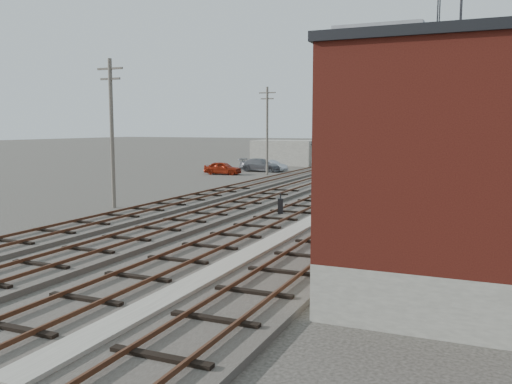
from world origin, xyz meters
The scene contains 23 objects.
ground centered at (0.00, 60.00, 0.00)m, with size 320.00×320.00×0.00m, color #282621.
track_right centered at (2.50, 39.00, 0.11)m, with size 3.20×90.00×0.39m.
track_mid_right centered at (-1.50, 39.00, 0.11)m, with size 3.20×90.00×0.39m.
track_mid_left centered at (-5.50, 39.00, 0.11)m, with size 3.20×90.00×0.39m.
track_left centered at (-9.50, 39.00, 0.11)m, with size 3.20×90.00×0.39m.
platform_curb centered at (0.50, 14.00, 0.13)m, with size 0.90×28.00×0.26m, color gray.
brick_building centered at (7.50, 12.00, 3.63)m, with size 6.54×12.20×7.22m.
lattice_tower centered at (5.50, 35.00, 7.50)m, with size 1.60×1.60×15.00m.
utility_pole_left_a centered at (-12.50, 20.00, 4.80)m, with size 1.80×0.24×9.00m.
utility_pole_left_b centered at (-12.50, 45.00, 4.80)m, with size 1.80×0.24×9.00m.
utility_pole_left_c centered at (-12.50, 70.00, 4.80)m, with size 1.80×0.24×9.00m.
utility_pole_right_a centered at (6.50, 28.00, 4.80)m, with size 1.80×0.24×9.00m.
utility_pole_right_b centered at (6.50, 58.00, 4.80)m, with size 1.80×0.24×9.00m.
apartment_left centered at (-18.00, 135.00, 15.00)m, with size 22.00×14.00×30.00m, color gray.
apartment_right centered at (8.00, 150.00, 13.00)m, with size 16.00×12.00×26.00m, color gray.
shed_left centered at (-16.00, 60.00, 1.60)m, with size 8.00×5.00×3.20m, color gray.
shed_right centered at (9.00, 70.00, 2.00)m, with size 6.00×6.00×4.00m, color gray.
signal_mast centered at (3.70, 10.43, 2.61)m, with size 0.40×0.42×4.36m.
switch_stand centered at (-1.88, 20.78, 0.58)m, with size 0.36×0.36×1.23m.
site_trailer centered at (-10.51, 59.51, 1.42)m, with size 7.18×4.42×2.81m.
car_red centered at (-16.95, 43.65, 0.67)m, with size 1.59×3.95×1.35m, color #9C230E.
car_silver centered at (-13.77, 49.44, 0.62)m, with size 1.32×3.78×1.24m, color #B5B8BD.
car_grey centered at (-14.75, 48.77, 0.72)m, with size 2.03×4.98×1.45m, color slate.
Camera 1 is at (8.50, -6.80, 4.94)m, focal length 38.00 mm.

